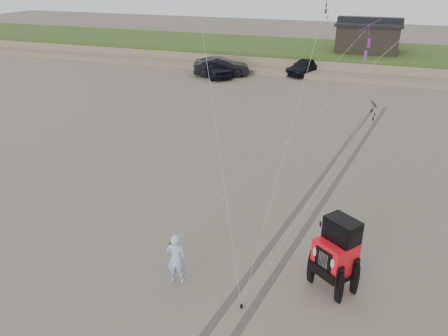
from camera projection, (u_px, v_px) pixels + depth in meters
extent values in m
plane|color=#6B6054|center=(231.00, 278.00, 14.84)|extent=(160.00, 160.00, 0.00)
cube|color=#7A6B54|center=(346.00, 58.00, 47.00)|extent=(160.00, 12.00, 1.40)
cube|color=#2D4719|center=(347.00, 50.00, 46.65)|extent=(160.00, 12.00, 0.35)
cube|color=#7A6B54|center=(339.00, 75.00, 41.64)|extent=(160.00, 3.50, 0.50)
cube|color=black|center=(368.00, 38.00, 44.56)|extent=(6.00, 5.00, 2.60)
cube|color=black|center=(370.00, 24.00, 43.96)|extent=(6.40, 5.40, 0.25)
cube|color=black|center=(370.00, 20.00, 43.81)|extent=(6.40, 1.20, 0.50)
imported|color=black|center=(214.00, 67.00, 41.90)|extent=(5.24, 5.25, 1.80)
imported|color=black|center=(221.00, 67.00, 42.11)|extent=(5.64, 3.66, 1.75)
imported|color=black|center=(305.00, 67.00, 42.72)|extent=(3.76, 5.54, 1.49)
imported|color=#8AB5D6|center=(176.00, 259.00, 14.27)|extent=(0.75, 0.58, 1.85)
cube|color=black|center=(374.00, 104.00, 16.01)|extent=(0.27, 0.47, 0.23)
cube|color=#7E1A8F|center=(370.00, 25.00, 20.77)|extent=(0.92, 1.33, 0.49)
cylinder|color=black|center=(170.00, 245.00, 16.49)|extent=(0.08, 0.08, 0.12)
cylinder|color=black|center=(241.00, 306.00, 13.50)|extent=(0.08, 0.08, 0.12)
cube|color=#4C443D|center=(316.00, 185.00, 21.18)|extent=(4.42, 29.74, 0.01)
cube|color=#4C443D|center=(333.00, 187.00, 20.93)|extent=(4.42, 29.74, 0.01)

